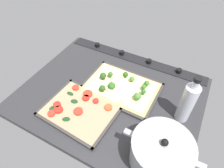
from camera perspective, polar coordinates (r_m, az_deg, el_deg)
ground_plane at (r=94.85cm, az=-0.49°, el=-3.44°), size 84.92×67.42×3.00cm
stove_control_panel at (r=113.49cm, az=6.82°, el=7.57°), size 81.52×7.00×2.60cm
baking_tray_front at (r=95.72cm, az=2.75°, el=-1.23°), size 36.91×26.07×1.30cm
broccoli_pizza at (r=94.55cm, az=2.75°, el=-0.73°), size 34.46×23.62×5.63cm
baking_tray_back at (r=88.06cm, az=-9.43°, el=-7.80°), size 33.32×27.03×1.30cm
veggie_pizza_back at (r=87.85cm, az=-9.69°, el=-7.21°), size 30.77×24.48×1.90cm
cooking_pot at (r=72.41cm, az=14.19°, el=-19.16°), size 28.03×21.24×15.14cm
oil_bottle at (r=82.84cm, az=21.41°, el=-5.17°), size 5.78×5.78×24.06cm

